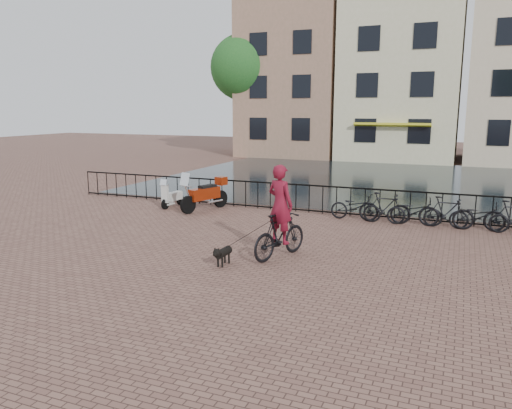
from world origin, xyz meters
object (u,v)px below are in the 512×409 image
at_px(cyclist, 280,217).
at_px(dog, 224,255).
at_px(motorcycle, 205,190).
at_px(scooter, 173,192).

distance_m(cyclist, dog, 1.72).
xyz_separation_m(dog, motorcycle, (-3.53, 5.60, 0.50)).
relative_size(cyclist, dog, 3.61).
height_order(cyclist, scooter, cyclist).
distance_m(cyclist, scooter, 7.56).
xyz_separation_m(dog, scooter, (-4.96, 5.70, 0.32)).
bearing_deg(cyclist, motorcycle, -24.45).
bearing_deg(motorcycle, dog, -38.88).
bearing_deg(dog, scooter, 133.15).
distance_m(motorcycle, scooter, 1.45).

